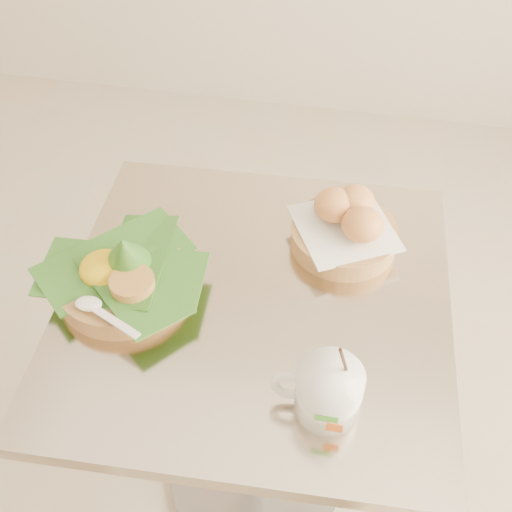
% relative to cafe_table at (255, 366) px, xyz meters
% --- Properties ---
extents(floor, '(3.60, 3.60, 0.00)m').
position_rel_cafe_table_xyz_m(floor, '(-0.17, -0.03, -0.53)').
color(floor, beige).
rests_on(floor, ground).
extents(cafe_table, '(0.73, 0.73, 0.75)m').
position_rel_cafe_table_xyz_m(cafe_table, '(0.00, 0.00, 0.00)').
color(cafe_table, gray).
rests_on(cafe_table, floor).
extents(rice_basket, '(0.30, 0.30, 0.15)m').
position_rel_cafe_table_xyz_m(rice_basket, '(-0.24, -0.03, 0.26)').
color(rice_basket, '#B67F4E').
rests_on(rice_basket, cafe_table).
extents(bread_basket, '(0.24, 0.24, 0.11)m').
position_rel_cafe_table_xyz_m(bread_basket, '(0.14, 0.17, 0.26)').
color(bread_basket, '#B67F4E').
rests_on(bread_basket, cafe_table).
extents(coffee_mug, '(0.14, 0.11, 0.18)m').
position_rel_cafe_table_xyz_m(coffee_mug, '(0.15, -0.20, 0.27)').
color(coffee_mug, white).
rests_on(coffee_mug, cafe_table).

